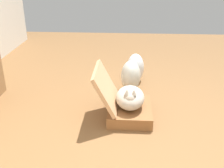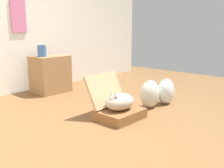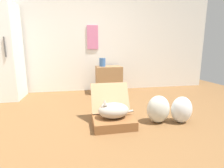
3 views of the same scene
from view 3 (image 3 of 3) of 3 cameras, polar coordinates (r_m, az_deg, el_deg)
ground_plane at (r=2.14m, az=-7.86°, el=-15.80°), size 7.68×7.68×0.00m
wall_back at (r=4.18m, az=-10.27°, el=15.73°), size 6.40×0.15×2.60m
suitcase_base at (r=2.27m, az=0.51°, el=-12.49°), size 0.53×0.43×0.11m
suitcase_lid at (r=2.40m, az=-0.63°, el=-4.61°), size 0.53×0.23×0.40m
cat at (r=2.21m, az=0.33°, el=-8.74°), size 0.48×0.28×0.24m
plastic_bag_white at (r=2.40m, az=15.20°, el=-8.13°), size 0.31×0.23×0.38m
plastic_bag_clear at (r=2.51m, az=22.22°, el=-7.96°), size 0.29×0.22×0.36m
refrigerator at (r=3.97m, az=-32.72°, el=8.97°), size 0.58×0.68×1.86m
side_table at (r=3.87m, az=-1.12°, el=1.45°), size 0.56×0.44×0.61m
vase_tall at (r=3.80m, az=-3.24°, el=7.26°), size 0.14×0.14×0.18m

